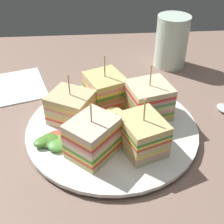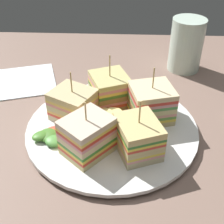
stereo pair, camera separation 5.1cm
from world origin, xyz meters
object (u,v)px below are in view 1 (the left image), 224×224
(sandwich_wedge_4, at_px, (105,90))
(sandwich_wedge_1, at_px, (93,138))
(plate, at_px, (112,128))
(sandwich_wedge_2, at_px, (142,135))
(sandwich_wedge_3, at_px, (148,100))
(napkin, at_px, (15,86))
(sandwich_wedge_0, at_px, (71,108))
(drinking_glass, at_px, (171,45))
(chip_pile, at_px, (107,118))

(sandwich_wedge_4, bearing_deg, sandwich_wedge_1, -33.60)
(plate, relative_size, sandwich_wedge_1, 3.20)
(sandwich_wedge_2, relative_size, sandwich_wedge_3, 0.94)
(plate, xyz_separation_m, napkin, (-0.20, 0.16, -0.00))
(sandwich_wedge_0, height_order, drinking_glass, drinking_glass)
(sandwich_wedge_1, xyz_separation_m, sandwich_wedge_2, (0.08, 0.01, -0.00))
(sandwich_wedge_1, relative_size, sandwich_wedge_4, 0.93)
(plate, distance_m, sandwich_wedge_1, 0.08)
(drinking_glass, bearing_deg, chip_pile, -125.25)
(sandwich_wedge_1, distance_m, sandwich_wedge_2, 0.08)
(sandwich_wedge_1, xyz_separation_m, drinking_glass, (0.19, 0.30, 0.01))
(sandwich_wedge_2, xyz_separation_m, sandwich_wedge_3, (0.02, 0.09, 0.00))
(sandwich_wedge_3, xyz_separation_m, chip_pile, (-0.08, -0.02, -0.02))
(sandwich_wedge_1, xyz_separation_m, sandwich_wedge_3, (0.10, 0.09, -0.00))
(sandwich_wedge_0, xyz_separation_m, chip_pile, (0.06, -0.02, -0.01))
(sandwich_wedge_4, height_order, chip_pile, sandwich_wedge_4)
(sandwich_wedge_4, bearing_deg, sandwich_wedge_3, 37.13)
(plate, height_order, drinking_glass, drinking_glass)
(plate, height_order, sandwich_wedge_3, sandwich_wedge_3)
(sandwich_wedge_3, height_order, chip_pile, sandwich_wedge_3)
(drinking_glass, bearing_deg, sandwich_wedge_1, -122.21)
(chip_pile, bearing_deg, sandwich_wedge_1, -110.24)
(sandwich_wedge_2, xyz_separation_m, napkin, (-0.24, 0.22, -0.04))
(plate, bearing_deg, sandwich_wedge_0, 161.46)
(sandwich_wedge_0, xyz_separation_m, sandwich_wedge_2, (0.11, -0.08, 0.00))
(sandwich_wedge_3, bearing_deg, sandwich_wedge_1, 27.86)
(chip_pile, relative_size, napkin, 0.56)
(sandwich_wedge_3, distance_m, napkin, 0.30)
(sandwich_wedge_1, relative_size, sandwich_wedge_2, 0.99)
(chip_pile, distance_m, drinking_glass, 0.29)
(plate, relative_size, sandwich_wedge_2, 3.16)
(sandwich_wedge_1, bearing_deg, plate, 13.63)
(sandwich_wedge_2, bearing_deg, sandwich_wedge_3, -35.93)
(sandwich_wedge_3, xyz_separation_m, drinking_glass, (0.09, 0.21, 0.01))
(sandwich_wedge_4, distance_m, chip_pile, 0.07)
(sandwich_wedge_4, bearing_deg, drinking_glass, 113.25)
(sandwich_wedge_0, bearing_deg, napkin, 160.65)
(plate, bearing_deg, napkin, 140.36)
(sandwich_wedge_0, xyz_separation_m, drinking_glass, (0.23, 0.22, 0.01))
(sandwich_wedge_2, bearing_deg, chip_pile, 18.20)
(sandwich_wedge_3, distance_m, chip_pile, 0.08)
(plate, xyz_separation_m, sandwich_wedge_0, (-0.07, 0.02, 0.03))
(sandwich_wedge_2, relative_size, napkin, 0.70)
(sandwich_wedge_2, height_order, sandwich_wedge_4, sandwich_wedge_4)
(sandwich_wedge_4, height_order, napkin, sandwich_wedge_4)
(chip_pile, bearing_deg, drinking_glass, 54.75)
(sandwich_wedge_0, relative_size, napkin, 0.68)
(sandwich_wedge_2, bearing_deg, sandwich_wedge_1, 73.46)
(sandwich_wedge_1, height_order, sandwich_wedge_3, sandwich_wedge_3)
(napkin, bearing_deg, sandwich_wedge_0, -47.55)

